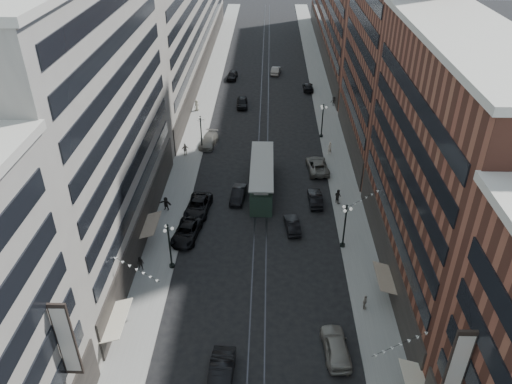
# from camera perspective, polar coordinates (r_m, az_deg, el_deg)

# --- Properties ---
(ground) EXTENTS (220.00, 220.00, 0.00)m
(ground) POSITION_cam_1_polar(r_m,az_deg,el_deg) (80.09, 0.85, 6.32)
(ground) COLOR black
(ground) RESTS_ON ground
(sidewalk_west) EXTENTS (4.00, 180.00, 0.15)m
(sidewalk_west) POSITION_cam_1_polar(r_m,az_deg,el_deg) (89.93, -6.18, 9.17)
(sidewalk_west) COLOR gray
(sidewalk_west) RESTS_ON ground
(sidewalk_east) EXTENTS (4.00, 180.00, 0.15)m
(sidewalk_east) POSITION_cam_1_polar(r_m,az_deg,el_deg) (89.76, 8.06, 8.99)
(sidewalk_east) COLOR gray
(sidewalk_east) RESTS_ON ground
(rail_west) EXTENTS (0.12, 180.00, 0.02)m
(rail_west) POSITION_cam_1_polar(r_m,az_deg,el_deg) (89.21, 0.48, 9.11)
(rail_west) COLOR #2D2D33
(rail_west) RESTS_ON ground
(rail_east) EXTENTS (0.12, 180.00, 0.02)m
(rail_east) POSITION_cam_1_polar(r_m,az_deg,el_deg) (89.19, 1.39, 9.10)
(rail_east) COLOR #2D2D33
(rail_east) RESTS_ON ground
(building_west_mid) EXTENTS (8.00, 36.00, 28.00)m
(building_west_mid) POSITION_cam_1_polar(r_m,az_deg,el_deg) (52.75, -18.41, 7.19)
(building_west_mid) COLOR gray
(building_west_mid) RESTS_ON ground
(building_west_far) EXTENTS (8.00, 90.00, 26.00)m
(building_west_far) POSITION_cam_1_polar(r_m,az_deg,el_deg) (111.73, -8.17, 20.51)
(building_west_far) COLOR gray
(building_west_far) RESTS_ON ground
(building_east_mid) EXTENTS (8.00, 30.00, 24.00)m
(building_east_mid) POSITION_cam_1_polar(r_m,az_deg,el_deg) (48.94, 20.76, 2.09)
(building_east_mid) COLOR brown
(building_east_mid) RESTS_ON ground
(building_east_tower) EXTENTS (8.00, 26.00, 42.00)m
(building_east_tower) POSITION_cam_1_polar(r_m,az_deg,el_deg) (71.41, 15.60, 19.86)
(building_east_tower) COLOR brown
(building_east_tower) RESTS_ON ground
(building_east_far) EXTENTS (8.00, 72.00, 24.00)m
(building_east_far) POSITION_cam_1_polar(r_m,az_deg,el_deg) (120.45, 9.89, 20.71)
(building_east_far) COLOR brown
(building_east_far) RESTS_ON ground
(lamppost_sw_far) EXTENTS (1.03, 1.14, 5.52)m
(lamppost_sw_far) POSITION_cam_1_polar(r_m,az_deg,el_deg) (52.08, -9.85, -5.95)
(lamppost_sw_far) COLOR black
(lamppost_sw_far) RESTS_ON sidewalk_west
(lamppost_sw_mid) EXTENTS (1.03, 1.14, 5.52)m
(lamppost_sw_mid) POSITION_cam_1_polar(r_m,az_deg,el_deg) (74.90, -6.29, 6.83)
(lamppost_sw_mid) COLOR black
(lamppost_sw_mid) RESTS_ON sidewalk_west
(lamppost_se_far) EXTENTS (1.03, 1.14, 5.52)m
(lamppost_se_far) POSITION_cam_1_polar(r_m,az_deg,el_deg) (54.98, 10.12, -3.69)
(lamppost_se_far) COLOR black
(lamppost_se_far) RESTS_ON sidewalk_east
(lamppost_se_mid) EXTENTS (1.03, 1.14, 5.52)m
(lamppost_se_mid) POSITION_cam_1_polar(r_m,az_deg,el_deg) (79.24, 7.60, 8.20)
(lamppost_se_mid) COLOR black
(lamppost_se_mid) RESTS_ON sidewalk_east
(streetcar) EXTENTS (2.96, 13.38, 3.70)m
(streetcar) POSITION_cam_1_polar(r_m,az_deg,el_deg) (65.28, 0.67, 1.63)
(streetcar) COLOR #203227
(streetcar) RESTS_ON ground
(car_2) EXTENTS (3.31, 5.95, 1.57)m
(car_2) POSITION_cam_1_polar(r_m,az_deg,el_deg) (57.47, -7.95, -4.55)
(car_2) COLOR black
(car_2) RESTS_ON ground
(car_4) EXTENTS (2.49, 5.35, 1.77)m
(car_4) POSITION_cam_1_polar(r_m,az_deg,el_deg) (45.20, 9.12, -17.03)
(car_4) COLOR gray
(car_4) RESTS_ON ground
(car_5) EXTENTS (2.17, 5.52, 1.79)m
(car_5) POSITION_cam_1_polar(r_m,az_deg,el_deg) (42.91, -4.03, -20.16)
(car_5) COLOR black
(car_5) RESTS_ON ground
(pedestrian_2) EXTENTS (0.82, 0.52, 1.59)m
(pedestrian_2) POSITION_cam_1_polar(r_m,az_deg,el_deg) (53.72, -13.06, -7.96)
(pedestrian_2) COLOR black
(pedestrian_2) RESTS_ON sidewalk_west
(pedestrian_4) EXTENTS (0.70, 1.01, 1.57)m
(pedestrian_4) POSITION_cam_1_polar(r_m,az_deg,el_deg) (49.34, 12.34, -12.16)
(pedestrian_4) COLOR gray
(pedestrian_4) RESTS_ON sidewalk_east
(car_7) EXTENTS (3.28, 6.15, 1.64)m
(car_7) POSITION_cam_1_polar(r_m,az_deg,el_deg) (61.63, -6.62, -1.61)
(car_7) COLOR black
(car_7) RESTS_ON ground
(car_8) EXTENTS (2.90, 5.65, 1.57)m
(car_8) POSITION_cam_1_polar(r_m,az_deg,el_deg) (77.45, -5.44, 5.87)
(car_8) COLOR #69655D
(car_8) RESTS_ON ground
(car_9) EXTENTS (2.23, 4.89, 1.63)m
(car_9) POSITION_cam_1_polar(r_m,az_deg,el_deg) (105.20, -2.75, 13.18)
(car_9) COLOR black
(car_9) RESTS_ON ground
(car_10) EXTENTS (1.76, 4.63, 1.51)m
(car_10) POSITION_cam_1_polar(r_m,az_deg,el_deg) (63.28, 6.78, -0.71)
(car_10) COLOR black
(car_10) RESTS_ON ground
(car_11) EXTENTS (3.21, 6.14, 1.65)m
(car_11) POSITION_cam_1_polar(r_m,az_deg,el_deg) (70.54, 7.03, 3.03)
(car_11) COLOR #636058
(car_11) RESTS_ON ground
(car_12) EXTENTS (1.99, 4.82, 1.39)m
(car_12) POSITION_cam_1_polar(r_m,az_deg,el_deg) (99.52, 5.97, 11.85)
(car_12) COLOR black
(car_12) RESTS_ON ground
(car_13) EXTENTS (2.16, 4.91, 1.64)m
(car_13) POSITION_cam_1_polar(r_m,az_deg,el_deg) (91.19, -1.60, 10.18)
(car_13) COLOR black
(car_13) RESTS_ON ground
(car_14) EXTENTS (2.26, 4.87, 1.55)m
(car_14) POSITION_cam_1_polar(r_m,az_deg,el_deg) (108.27, 2.28, 13.72)
(car_14) COLOR gray
(car_14) RESTS_ON ground
(pedestrian_5) EXTENTS (1.72, 1.02, 1.78)m
(pedestrian_5) POSITION_cam_1_polar(r_m,az_deg,el_deg) (62.30, -10.26, -1.30)
(pedestrian_5) COLOR black
(pedestrian_5) RESTS_ON sidewalk_west
(pedestrian_6) EXTENTS (1.22, 0.90, 1.90)m
(pedestrian_6) POSITION_cam_1_polar(r_m,az_deg,el_deg) (74.48, -8.08, 4.84)
(pedestrian_6) COLOR #A49788
(pedestrian_6) RESTS_ON sidewalk_west
(pedestrian_7) EXTENTS (0.94, 1.03, 1.88)m
(pedestrian_7) POSITION_cam_1_polar(r_m,az_deg,el_deg) (63.48, 9.34, -0.46)
(pedestrian_7) COLOR black
(pedestrian_7) RESTS_ON sidewalk_east
(pedestrian_8) EXTENTS (0.84, 0.77, 1.92)m
(pedestrian_8) POSITION_cam_1_polar(r_m,az_deg,el_deg) (75.03, 8.42, 5.03)
(pedestrian_8) COLOR beige
(pedestrian_8) RESTS_ON sidewalk_east
(pedestrian_9) EXTENTS (1.13, 0.61, 1.66)m
(pedestrian_9) POSITION_cam_1_polar(r_m,az_deg,el_deg) (92.39, 8.87, 10.21)
(pedestrian_9) COLOR black
(pedestrian_9) RESTS_ON sidewalk_east
(car_extra_0) EXTENTS (2.00, 4.42, 1.41)m
(car_extra_0) POSITION_cam_1_polar(r_m,az_deg,el_deg) (58.38, 4.17, -3.74)
(car_extra_0) COLOR black
(car_extra_0) RESTS_ON ground
(car_extra_1) EXTENTS (2.07, 4.74, 1.51)m
(car_extra_1) POSITION_cam_1_polar(r_m,az_deg,el_deg) (63.64, -2.04, -0.27)
(car_extra_1) COLOR black
(car_extra_1) RESTS_ON ground
(pedestrian_extra_0) EXTENTS (0.97, 1.07, 1.94)m
(pedestrian_extra_0) POSITION_cam_1_polar(r_m,az_deg,el_deg) (89.81, -6.78, 9.82)
(pedestrian_extra_0) COLOR #ADA78F
(pedestrian_extra_0) RESTS_ON sidewalk_west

